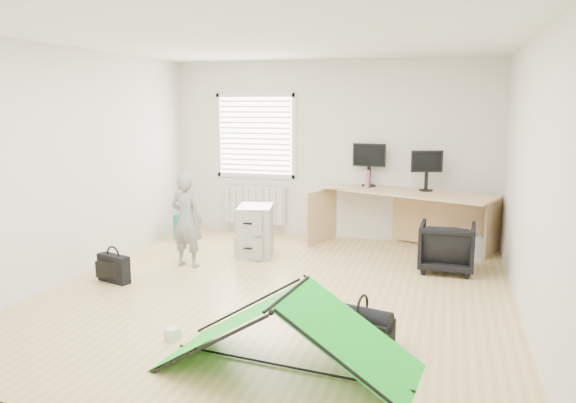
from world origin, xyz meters
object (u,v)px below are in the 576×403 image
(monitor_left, at_px, (369,171))
(kite, at_px, (288,331))
(monitor_right, at_px, (426,176))
(desk, at_px, (405,220))
(thermos, at_px, (367,179))
(person, at_px, (187,220))
(storage_crate, at_px, (460,245))
(laptop_bag, at_px, (114,268))
(duffel_bag, at_px, (362,330))
(filing_cabinet, at_px, (256,231))
(office_chair, at_px, (447,247))

(monitor_left, height_order, kite, monitor_left)
(monitor_right, xyz_separation_m, kite, (-0.85, -4.11, -0.74))
(desk, xyz_separation_m, monitor_right, (0.27, 0.09, 0.63))
(desk, bearing_deg, thermos, -168.94)
(person, relative_size, storage_crate, 2.27)
(laptop_bag, bearing_deg, person, 74.76)
(monitor_left, distance_m, person, 2.87)
(monitor_right, bearing_deg, person, -165.17)
(monitor_right, relative_size, duffel_bag, 0.84)
(filing_cabinet, height_order, person, person)
(monitor_left, xyz_separation_m, person, (-2.02, -1.99, -0.47))
(office_chair, bearing_deg, thermos, -40.88)
(laptop_bag, bearing_deg, filing_cabinet, 69.80)
(office_chair, relative_size, laptop_bag, 1.55)
(thermos, bearing_deg, kite, -90.12)
(office_chair, bearing_deg, filing_cabinet, 1.44)
(monitor_right, height_order, person, monitor_right)
(thermos, bearing_deg, monitor_left, 91.32)
(laptop_bag, bearing_deg, storage_crate, 48.65)
(filing_cabinet, distance_m, person, 1.01)
(person, bearing_deg, office_chair, -160.14)
(monitor_left, height_order, office_chair, monitor_left)
(thermos, distance_m, office_chair, 1.71)
(thermos, bearing_deg, office_chair, -42.68)
(office_chair, xyz_separation_m, person, (-3.18, -0.70, 0.30))
(monitor_left, relative_size, monitor_right, 1.11)
(desk, distance_m, duffel_bag, 3.39)
(duffel_bag, bearing_deg, monitor_left, 111.72)
(monitor_right, distance_m, storage_crate, 1.06)
(monitor_left, height_order, storage_crate, monitor_left)
(kite, bearing_deg, monitor_left, 96.57)
(office_chair, bearing_deg, laptop_bag, 24.23)
(desk, relative_size, thermos, 9.25)
(laptop_bag, bearing_deg, desk, 56.34)
(filing_cabinet, xyz_separation_m, storage_crate, (2.69, 0.79, -0.20))
(desk, xyz_separation_m, office_chair, (0.59, -0.97, -0.11))
(thermos, bearing_deg, person, -138.77)
(person, distance_m, duffel_bag, 3.06)
(monitor_right, relative_size, storage_crate, 0.83)
(storage_crate, distance_m, duffel_bag, 3.32)
(kite, height_order, laptop_bag, kite)
(desk, distance_m, monitor_left, 0.92)
(duffel_bag, bearing_deg, kite, -112.52)
(kite, xyz_separation_m, storage_crate, (1.34, 3.86, -0.16))
(thermos, height_order, storage_crate, thermos)
(kite, bearing_deg, monitor_right, 84.99)
(desk, height_order, person, person)
(laptop_bag, bearing_deg, duffel_bag, 1.65)
(thermos, bearing_deg, laptop_bag, -134.52)
(desk, bearing_deg, filing_cabinet, -132.26)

